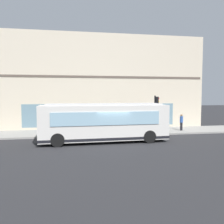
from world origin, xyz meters
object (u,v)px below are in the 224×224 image
pedestrian_near_building_entrance (181,121)px  fire_hydrant (124,128)px  traffic_light_near_corner (156,107)px  pedestrian_by_light_pole (123,121)px  city_bus_nearside (104,123)px  pedestrian_near_hydrant (78,122)px  pedestrian_walking_along_curb (144,119)px

pedestrian_near_building_entrance → fire_hydrant: bearing=89.7°
traffic_light_near_corner → pedestrian_near_building_entrance: (0.87, -3.02, -1.51)m
pedestrian_near_building_entrance → pedestrian_by_light_pole: pedestrian_near_building_entrance is taller
city_bus_nearside → pedestrian_by_light_pole: bearing=-25.9°
fire_hydrant → city_bus_nearside: bearing=146.9°
pedestrian_by_light_pole → traffic_light_near_corner: bearing=-139.1°
traffic_light_near_corner → pedestrian_near_hydrant: (2.36, 7.32, -1.59)m
pedestrian_near_building_entrance → pedestrian_by_light_pole: 5.99m
fire_hydrant → pedestrian_walking_along_curb: bearing=-54.3°
traffic_light_near_corner → pedestrian_walking_along_curb: traffic_light_near_corner is taller
pedestrian_near_building_entrance → pedestrian_by_light_pole: size_ratio=1.08×
pedestrian_by_light_pole → pedestrian_near_hydrant: bearing=97.4°
pedestrian_walking_along_curb → traffic_light_near_corner: bearing=-172.6°
pedestrian_walking_along_curb → pedestrian_by_light_pole: 2.23m
city_bus_nearside → fire_hydrant: (3.74, -2.44, -1.04)m
pedestrian_by_light_pole → pedestrian_near_hydrant: size_ratio=1.00×
fire_hydrant → pedestrian_near_hydrant: size_ratio=0.48×
city_bus_nearside → pedestrian_walking_along_curb: city_bus_nearside is taller
fire_hydrant → pedestrian_walking_along_curb: pedestrian_walking_along_curb is taller
fire_hydrant → pedestrian_near_hydrant: bearing=71.3°
pedestrian_near_building_entrance → pedestrian_near_hydrant: 10.45m
pedestrian_near_building_entrance → pedestrian_walking_along_curb: pedestrian_walking_along_curb is taller
traffic_light_near_corner → pedestrian_by_light_pole: 4.25m
pedestrian_near_hydrant → pedestrian_walking_along_curb: bearing=-86.6°
traffic_light_near_corner → pedestrian_near_building_entrance: bearing=-74.0°
pedestrian_walking_along_curb → fire_hydrant: bearing=125.7°
pedestrian_near_building_entrance → pedestrian_near_hydrant: pedestrian_near_building_entrance is taller
pedestrian_near_hydrant → traffic_light_near_corner: bearing=-107.9°
traffic_light_near_corner → city_bus_nearside: bearing=117.7°
pedestrian_walking_along_curb → pedestrian_near_hydrant: size_ratio=1.15×
city_bus_nearside → pedestrian_by_light_pole: 6.49m
city_bus_nearside → traffic_light_near_corner: (2.84, -5.41, 1.06)m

